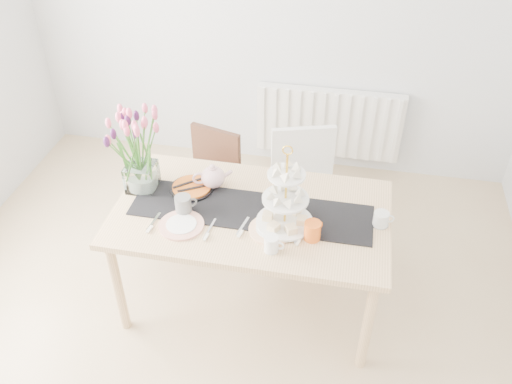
% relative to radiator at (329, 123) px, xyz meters
% --- Properties ---
extents(room_shell, '(4.50, 4.50, 4.50)m').
position_rel_radiator_xyz_m(room_shell, '(-0.50, -2.19, 0.85)').
color(room_shell, tan).
rests_on(room_shell, ground).
extents(radiator, '(1.20, 0.08, 0.60)m').
position_rel_radiator_xyz_m(radiator, '(0.00, 0.00, 0.00)').
color(radiator, white).
rests_on(radiator, room_shell).
extents(dining_table, '(1.60, 0.90, 0.75)m').
position_rel_radiator_xyz_m(dining_table, '(-0.33, -1.59, 0.22)').
color(dining_table, tan).
rests_on(dining_table, ground).
extents(chair_brown, '(0.48, 0.48, 0.78)m').
position_rel_radiator_xyz_m(chair_brown, '(-0.78, -0.90, -0.00)').
color(chair_brown, '#361E13').
rests_on(chair_brown, ground).
extents(chair_white, '(0.55, 0.55, 0.89)m').
position_rel_radiator_xyz_m(chair_white, '(-0.09, -0.94, 0.07)').
color(chair_white, white).
rests_on(chair_white, ground).
extents(table_runner, '(1.40, 0.35, 0.01)m').
position_rel_radiator_xyz_m(table_runner, '(-0.33, -1.59, 0.30)').
color(table_runner, black).
rests_on(table_runner, dining_table).
extents(tulip_vase, '(0.63, 0.63, 0.54)m').
position_rel_radiator_xyz_m(tulip_vase, '(-1.02, -1.50, 0.64)').
color(tulip_vase, silver).
rests_on(tulip_vase, dining_table).
extents(cake_stand, '(0.32, 0.32, 0.47)m').
position_rel_radiator_xyz_m(cake_stand, '(-0.12, -1.66, 0.44)').
color(cake_stand, gold).
rests_on(cake_stand, dining_table).
extents(teapot, '(0.29, 0.26, 0.15)m').
position_rel_radiator_xyz_m(teapot, '(-0.60, -1.41, 0.37)').
color(teapot, white).
rests_on(teapot, dining_table).
extents(cream_jug, '(0.10, 0.10, 0.09)m').
position_rel_radiator_xyz_m(cream_jug, '(0.40, -1.57, 0.34)').
color(cream_jug, silver).
rests_on(cream_jug, dining_table).
extents(tart_tin, '(0.26, 0.26, 0.03)m').
position_rel_radiator_xyz_m(tart_tin, '(-0.72, -1.47, 0.32)').
color(tart_tin, black).
rests_on(tart_tin, dining_table).
extents(mug_grey, '(0.13, 0.13, 0.11)m').
position_rel_radiator_xyz_m(mug_grey, '(-0.71, -1.67, 0.36)').
color(mug_grey, slate).
rests_on(mug_grey, dining_table).
extents(mug_white, '(0.09, 0.09, 0.09)m').
position_rel_radiator_xyz_m(mug_white, '(-0.16, -1.88, 0.35)').
color(mug_white, white).
rests_on(mug_white, dining_table).
extents(mug_orange, '(0.13, 0.13, 0.11)m').
position_rel_radiator_xyz_m(mug_orange, '(0.04, -1.75, 0.35)').
color(mug_orange, orange).
rests_on(mug_orange, dining_table).
extents(plate_left, '(0.29, 0.29, 0.01)m').
position_rel_radiator_xyz_m(plate_left, '(-0.69, -1.79, 0.31)').
color(plate_left, white).
rests_on(plate_left, dining_table).
extents(plate_right, '(0.30, 0.30, 0.01)m').
position_rel_radiator_xyz_m(plate_right, '(-0.19, -1.73, 0.31)').
color(plate_right, white).
rests_on(plate_right, dining_table).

